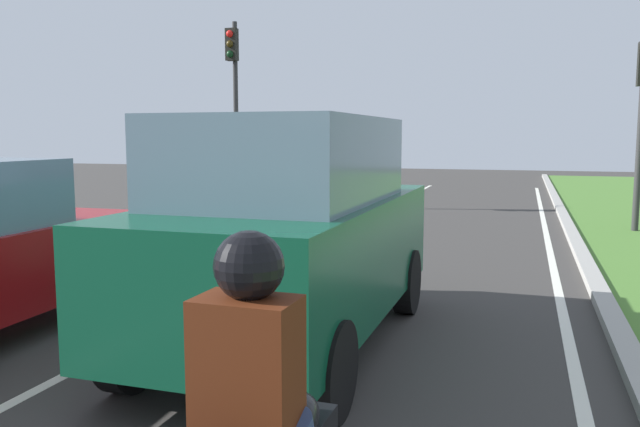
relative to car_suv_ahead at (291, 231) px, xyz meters
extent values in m
plane|color=#383533|center=(-0.93, 5.54, -1.17)|extent=(60.00, 60.00, 0.00)
cube|color=silver|center=(-1.63, 5.54, -1.16)|extent=(0.12, 32.00, 0.01)
cube|color=silver|center=(2.67, 5.54, -1.16)|extent=(0.12, 32.00, 0.01)
cube|color=#9E9B93|center=(3.17, 5.54, -1.11)|extent=(0.24, 48.00, 0.12)
cube|color=#0C472D|center=(0.00, 0.04, -0.24)|extent=(1.93, 4.51, 1.10)
cube|color=slate|center=(0.00, -0.11, 0.71)|extent=(1.72, 2.71, 0.80)
cylinder|color=black|center=(-0.86, 1.58, -0.79)|extent=(0.23, 0.76, 0.76)
cylinder|color=black|center=(0.88, 1.56, -0.79)|extent=(0.23, 0.76, 0.76)
cylinder|color=black|center=(-0.88, -1.48, -0.79)|extent=(0.23, 0.76, 0.76)
cylinder|color=black|center=(0.86, -1.50, -0.79)|extent=(0.23, 0.76, 0.76)
cylinder|color=black|center=(-2.52, 0.51, -0.85)|extent=(0.23, 0.64, 0.64)
ellipsoid|color=black|center=(1.17, -3.24, -0.37)|extent=(0.29, 0.51, 0.24)
cube|color=#4C1E0C|center=(1.16, -3.64, 0.01)|extent=(0.41, 0.27, 0.60)
sphere|color=black|center=(1.17, -3.61, 0.43)|extent=(0.28, 0.28, 0.28)
cylinder|color=#2D2D2D|center=(4.50, 9.32, 1.00)|extent=(0.14, 0.14, 4.33)
cylinder|color=#2D2D2D|center=(-5.90, 11.33, 1.51)|extent=(0.14, 0.14, 5.36)
cube|color=black|center=(-5.90, 11.13, 3.52)|extent=(0.32, 0.24, 0.90)
sphere|color=red|center=(-5.90, 11.00, 3.80)|extent=(0.20, 0.20, 0.20)
sphere|color=#382B0C|center=(-5.90, 11.00, 3.52)|extent=(0.20, 0.20, 0.20)
sphere|color=black|center=(-5.90, 11.00, 3.24)|extent=(0.20, 0.20, 0.20)
camera|label=1|loc=(2.17, -5.85, 0.94)|focal=35.91mm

